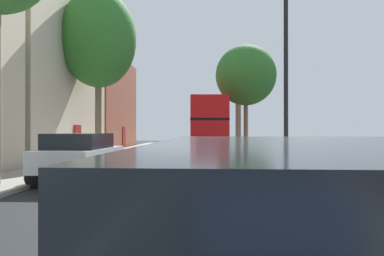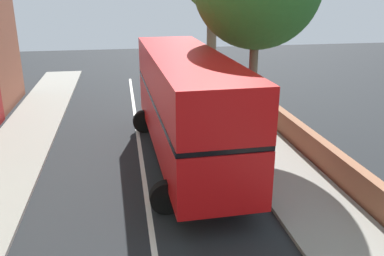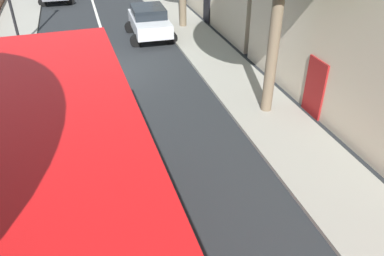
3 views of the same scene
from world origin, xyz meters
The scene contains 5 objects.
ground_plane centered at (0.00, 0.00, 0.00)m, with size 84.00×84.00×0.00m, color black.
road_centre_line centered at (0.00, 0.00, 0.00)m, with size 0.16×54.00×0.01m, color silver.
sidewalk_left centered at (-4.90, 0.00, 0.06)m, with size 2.60×60.00×0.12m, color gray.
double_decker_bus centered at (1.70, 11.98, 2.35)m, with size 3.78×10.60×4.06m.
parked_car_silver_left_1 centered at (-2.50, -4.09, 0.95)m, with size 2.61×3.97×1.67m.
Camera 3 is at (1.17, 16.33, 6.97)m, focal length 35.34 mm.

